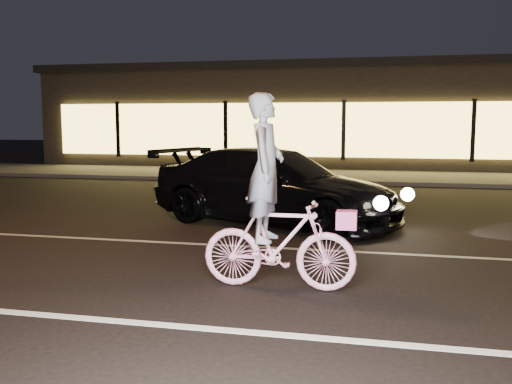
# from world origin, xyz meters

# --- Properties ---
(ground) EXTENTS (90.00, 90.00, 0.00)m
(ground) POSITION_xyz_m (0.00, 0.00, 0.00)
(ground) COLOR black
(ground) RESTS_ON ground
(lane_stripe_near) EXTENTS (60.00, 0.12, 0.01)m
(lane_stripe_near) POSITION_xyz_m (0.00, -1.50, 0.00)
(lane_stripe_near) COLOR silver
(lane_stripe_near) RESTS_ON ground
(lane_stripe_far) EXTENTS (60.00, 0.10, 0.01)m
(lane_stripe_far) POSITION_xyz_m (0.00, 2.00, 0.00)
(lane_stripe_far) COLOR gray
(lane_stripe_far) RESTS_ON ground
(sidewalk) EXTENTS (30.00, 4.00, 0.12)m
(sidewalk) POSITION_xyz_m (0.00, 13.00, 0.06)
(sidewalk) COLOR #383533
(sidewalk) RESTS_ON ground
(storefront) EXTENTS (25.40, 8.42, 4.20)m
(storefront) POSITION_xyz_m (0.00, 18.97, 2.15)
(storefront) COLOR black
(storefront) RESTS_ON ground
(cyclist) EXTENTS (1.79, 0.62, 2.25)m
(cyclist) POSITION_xyz_m (0.31, -0.08, 0.80)
(cyclist) COLOR #FF4792
(cyclist) RESTS_ON ground
(sedan) EXTENTS (5.29, 3.55, 1.42)m
(sedan) POSITION_xyz_m (-0.50, 4.06, 0.71)
(sedan) COLOR black
(sedan) RESTS_ON ground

